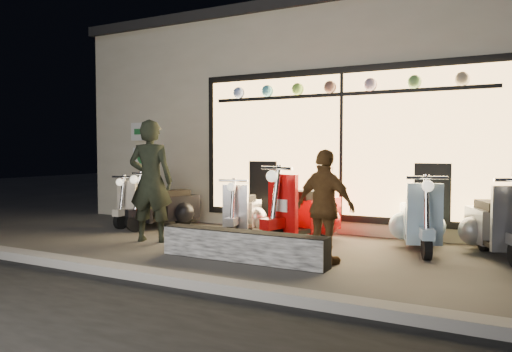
{
  "coord_description": "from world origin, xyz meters",
  "views": [
    {
      "loc": [
        3.55,
        -6.28,
        1.46
      ],
      "look_at": [
        -0.15,
        0.6,
        1.05
      ],
      "focal_mm": 35.0,
      "sensor_mm": 36.0,
      "label": 1
    }
  ],
  "objects_px": {
    "scooter_red": "(308,213)",
    "scooter_silver": "(244,212)",
    "man": "(151,181)",
    "woman": "(325,207)",
    "graffiti_barrier": "(243,246)"
  },
  "relations": [
    {
      "from": "scooter_red",
      "to": "scooter_silver",
      "type": "bearing_deg",
      "value": -172.42
    },
    {
      "from": "scooter_red",
      "to": "man",
      "type": "xyz_separation_m",
      "value": [
        -2.22,
        -1.13,
        0.5
      ]
    },
    {
      "from": "graffiti_barrier",
      "to": "man",
      "type": "bearing_deg",
      "value": 164.95
    },
    {
      "from": "scooter_red",
      "to": "woman",
      "type": "xyz_separation_m",
      "value": [
        0.77,
        -1.31,
        0.27
      ]
    },
    {
      "from": "graffiti_barrier",
      "to": "scooter_silver",
      "type": "xyz_separation_m",
      "value": [
        -1.02,
        1.84,
        0.18
      ]
    },
    {
      "from": "scooter_silver",
      "to": "woman",
      "type": "xyz_separation_m",
      "value": [
        2.03,
        -1.48,
        0.36
      ]
    },
    {
      "from": "scooter_red",
      "to": "graffiti_barrier",
      "type": "bearing_deg",
      "value": -82.75
    },
    {
      "from": "man",
      "to": "scooter_red",
      "type": "bearing_deg",
      "value": -171.81
    },
    {
      "from": "scooter_silver",
      "to": "scooter_red",
      "type": "bearing_deg",
      "value": -20.77
    },
    {
      "from": "graffiti_barrier",
      "to": "woman",
      "type": "relative_size",
      "value": 1.6
    },
    {
      "from": "graffiti_barrier",
      "to": "man",
      "type": "relative_size",
      "value": 1.21
    },
    {
      "from": "woman",
      "to": "man",
      "type": "bearing_deg",
      "value": 12.64
    },
    {
      "from": "scooter_silver",
      "to": "man",
      "type": "xyz_separation_m",
      "value": [
        -0.97,
        -1.3,
        0.59
      ]
    },
    {
      "from": "scooter_red",
      "to": "man",
      "type": "height_order",
      "value": "man"
    },
    {
      "from": "scooter_silver",
      "to": "woman",
      "type": "height_order",
      "value": "woman"
    }
  ]
}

